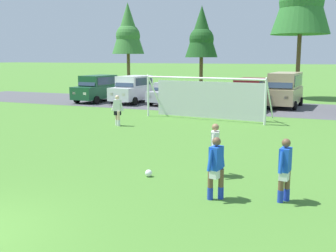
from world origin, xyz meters
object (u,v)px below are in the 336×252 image
object	(u,v)px
parked_car_slot_center	(209,95)
parked_car_slot_center_right	(250,94)
player_winger_left	(216,168)
parked_car_slot_right	(285,89)
player_striker_near	(215,150)
soccer_ball	(149,173)
soccer_goal	(208,97)
parked_car_slot_far_left	(97,88)
parked_car_slot_left	(134,89)
player_defender_far	(118,111)
parked_car_slot_center_left	(169,93)
player_midfield_center	(285,170)

from	to	relation	value
parked_car_slot_center	parked_car_slot_center_right	bearing A→B (deg)	-8.99
player_winger_left	parked_car_slot_right	bearing A→B (deg)	92.34
player_striker_near	parked_car_slot_center	world-z (taller)	parked_car_slot_center
soccer_ball	player_striker_near	world-z (taller)	player_striker_near
soccer_ball	soccer_goal	bearing A→B (deg)	98.94
parked_car_slot_far_left	parked_car_slot_left	world-z (taller)	same
parked_car_slot_far_left	soccer_goal	bearing A→B (deg)	-25.79
soccer_goal	parked_car_slot_far_left	world-z (taller)	soccer_goal
parked_car_slot_center	parked_car_slot_right	bearing A→B (deg)	18.33
soccer_ball	parked_car_slot_far_left	bearing A→B (deg)	126.52
parked_car_slot_left	parked_car_slot_center	bearing A→B (deg)	0.96
parked_car_slot_right	parked_car_slot_center	bearing A→B (deg)	-161.67
player_winger_left	parked_car_slot_left	world-z (taller)	parked_car_slot_left
parked_car_slot_left	soccer_ball	bearing A→B (deg)	-61.18
player_defender_far	parked_car_slot_far_left	world-z (taller)	parked_car_slot_far_left
parked_car_slot_center_right	parked_car_slot_center_left	bearing A→B (deg)	174.45
parked_car_slot_center	parked_car_slot_right	size ratio (longest dim) A/B	0.88
player_midfield_center	parked_car_slot_right	bearing A→B (deg)	96.99
parked_car_slot_center_left	player_midfield_center	bearing A→B (deg)	-59.58
player_striker_near	parked_car_slot_right	xyz separation A→B (m)	(-0.23, 18.91, 0.52)
player_striker_near	parked_car_slot_center_left	xyz separation A→B (m)	(-8.78, 17.30, 0.05)
parked_car_slot_center_right	player_winger_left	bearing A→B (deg)	-81.07
player_striker_near	parked_car_slot_center	size ratio (longest dim) A/B	0.38
player_striker_near	parked_car_slot_far_left	bearing A→B (deg)	131.68
player_midfield_center	parked_car_slot_center_left	size ratio (longest dim) A/B	0.38
soccer_ball	parked_car_slot_center	size ratio (longest dim) A/B	0.05
parked_car_slot_left	player_midfield_center	bearing A→B (deg)	-53.03
player_midfield_center	player_winger_left	bearing A→B (deg)	-163.10
soccer_goal	parked_car_slot_center_right	distance (m)	5.53
player_defender_far	parked_car_slot_right	world-z (taller)	parked_car_slot_right
player_defender_far	parked_car_slot_far_left	bearing A→B (deg)	127.42
player_striker_near	parked_car_slot_left	bearing A→B (deg)	124.49
player_striker_near	player_defender_far	size ratio (longest dim) A/B	1.00
parked_car_slot_center	parked_car_slot_right	world-z (taller)	parked_car_slot_right
parked_car_slot_left	parked_car_slot_right	bearing A→B (deg)	9.12
parked_car_slot_far_left	parked_car_slot_center_right	world-z (taller)	same
parked_car_slot_far_left	player_midfield_center	bearing A→B (deg)	-46.76
player_striker_near	player_midfield_center	xyz separation A→B (m)	(2.27, -1.53, 0.00)
parked_car_slot_far_left	parked_car_slot_center_right	bearing A→B (deg)	-0.19
parked_car_slot_center	soccer_ball	bearing A→B (deg)	-78.61
soccer_goal	parked_car_slot_center_left	world-z (taller)	soccer_goal
parked_car_slot_center	parked_car_slot_center_right	world-z (taller)	parked_car_slot_center_right
player_winger_left	parked_car_slot_center_left	world-z (taller)	parked_car_slot_center_left
soccer_ball	parked_car_slot_right	distance (m)	19.91
player_striker_near	parked_car_slot_center_right	world-z (taller)	parked_car_slot_center_right
player_striker_near	parked_car_slot_right	size ratio (longest dim) A/B	0.34
parked_car_slot_center_left	parked_car_slot_right	distance (m)	8.71
parked_car_slot_center	parked_car_slot_center_right	distance (m)	3.21
parked_car_slot_far_left	parked_car_slot_right	xyz separation A→B (m)	(14.65, 2.20, 0.23)
parked_car_slot_far_left	parked_car_slot_center	distance (m)	9.41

